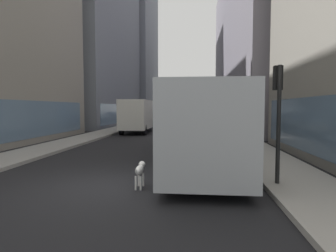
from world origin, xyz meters
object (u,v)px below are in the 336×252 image
object	(u,v)px
transit_bus	(202,121)
car_blue_hatchback	(170,118)
car_white_van	(181,124)
box_truck	(139,115)
dalmatian_dog	(140,170)
traffic_light_near	(278,104)
car_silver_sedan	(175,116)
car_black_suv	(187,118)
car_grey_wagon	(185,120)
car_yellow_taxi	(197,116)

from	to	relation	value
transit_bus	car_blue_hatchback	size ratio (longest dim) A/B	2.44
transit_bus	car_white_van	size ratio (longest dim) A/B	2.79
box_truck	dalmatian_dog	distance (m)	18.67
car_white_van	box_truck	size ratio (longest dim) A/B	0.55
car_white_van	traffic_light_near	distance (m)	19.04
car_silver_sedan	traffic_light_near	distance (m)	44.93
box_truck	dalmatian_dog	xyz separation A→B (m)	(3.71, -18.26, -1.15)
car_silver_sedan	dalmatian_dog	xyz separation A→B (m)	(2.11, -44.87, -0.31)
car_blue_hatchback	dalmatian_dog	size ratio (longest dim) A/B	4.92
dalmatian_dog	car_black_suv	bearing A→B (deg)	89.54
traffic_light_near	car_black_suv	bearing A→B (deg)	95.97
transit_bus	dalmatian_dog	distance (m)	4.84
car_white_van	car_grey_wagon	xyz separation A→B (m)	(-0.00, 8.91, 0.00)
transit_bus	car_yellow_taxi	xyz separation A→B (m)	(0.00, 37.65, -0.96)
car_silver_sedan	car_grey_wagon	size ratio (longest dim) A/B	1.01
car_blue_hatchback	dalmatian_dog	distance (m)	33.65
car_grey_wagon	car_black_suv	size ratio (longest dim) A/B	0.95
car_white_van	car_silver_sedan	bearing A→B (deg)	95.30
transit_bus	box_truck	bearing A→B (deg)	111.83
traffic_light_near	dalmatian_dog	bearing A→B (deg)	-174.40
car_silver_sedan	traffic_light_near	size ratio (longest dim) A/B	1.25
car_grey_wagon	car_yellow_taxi	bearing A→B (deg)	83.49
car_blue_hatchback	traffic_light_near	world-z (taller)	traffic_light_near
transit_bus	traffic_light_near	world-z (taller)	traffic_light_near
car_blue_hatchback	box_truck	bearing A→B (deg)	-95.96
car_white_van	car_grey_wagon	world-z (taller)	same
car_grey_wagon	traffic_light_near	bearing A→B (deg)	-82.34
car_yellow_taxi	dalmatian_dog	distance (m)	41.97
car_silver_sedan	car_black_suv	xyz separation A→B (m)	(2.40, -9.08, 0.00)
transit_bus	dalmatian_dog	bearing A→B (deg)	-113.77
car_blue_hatchback	car_black_suv	xyz separation A→B (m)	(2.40, 2.20, -0.00)
car_yellow_taxi	car_silver_sedan	distance (m)	4.97
dalmatian_dog	box_truck	bearing A→B (deg)	101.50
box_truck	dalmatian_dog	bearing A→B (deg)	-78.50
car_white_van	car_silver_sedan	size ratio (longest dim) A/B	0.97
car_yellow_taxi	car_blue_hatchback	bearing A→B (deg)	-115.61
car_white_van	traffic_light_near	size ratio (longest dim) A/B	1.21
car_black_suv	dalmatian_dog	distance (m)	35.79
transit_bus	car_grey_wagon	distance (m)	23.71
car_blue_hatchback	dalmatian_dog	bearing A→B (deg)	-86.40
car_white_van	car_silver_sedan	xyz separation A→B (m)	(-2.40, 25.87, -0.00)
transit_bus	box_truck	distance (m)	15.06
car_blue_hatchback	car_black_suv	world-z (taller)	same
car_silver_sedan	car_blue_hatchback	bearing A→B (deg)	-90.00
car_blue_hatchback	car_yellow_taxi	size ratio (longest dim) A/B	1.11
car_white_van	dalmatian_dog	xyz separation A→B (m)	(-0.29, -19.00, -0.31)
transit_bus	traffic_light_near	xyz separation A→B (m)	(2.10, -3.89, 0.66)
car_white_van	transit_bus	bearing A→B (deg)	-83.80
car_blue_hatchback	car_yellow_taxi	world-z (taller)	same
car_blue_hatchback	car_yellow_taxi	bearing A→B (deg)	64.39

